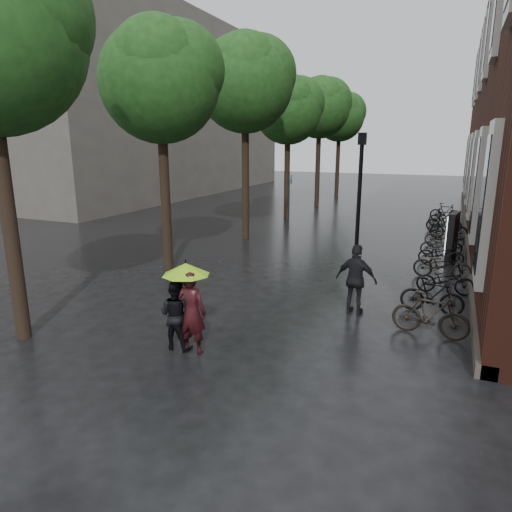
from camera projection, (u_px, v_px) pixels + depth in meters
The scene contains 11 objects.
ground at pixel (141, 397), 8.01m from camera, with size 120.00×120.00×0.00m, color black.
bg_building at pixel (128, 110), 39.67m from camera, with size 16.00×30.00×14.00m, color #47423D.
street_trees at pixel (268, 99), 22.17m from camera, with size 4.33×34.03×8.91m.
person_burgundy at pixel (192, 312), 9.50m from camera, with size 0.65×0.43×1.79m, color black.
person_black at pixel (176, 314), 9.73m from camera, with size 0.74×0.58×1.53m, color black.
lime_umbrella at pixel (186, 269), 9.43m from camera, with size 1.01×1.01×1.49m.
pedestrian_walking at pixel (356, 280), 11.67m from camera, with size 1.07×0.45×1.83m, color black.
parked_bicycles at pixel (443, 245), 17.66m from camera, with size 1.95×17.73×1.03m.
ad_lightbox at pixel (452, 235), 17.36m from camera, with size 0.27×1.16×1.75m.
lamp_post at pixel (359, 191), 14.75m from camera, with size 0.24×0.24×4.63m.
cycle_sign at pixel (290, 192), 24.03m from camera, with size 0.14×0.49×2.67m.
Camera 1 is at (4.69, -5.78, 4.35)m, focal length 32.00 mm.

